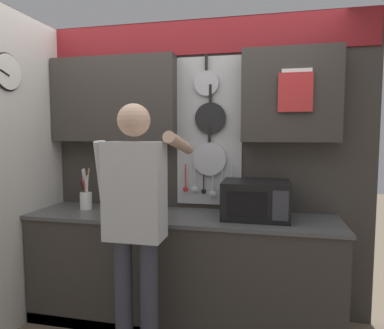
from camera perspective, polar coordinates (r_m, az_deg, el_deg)
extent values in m
plane|color=#756651|center=(3.11, -1.93, -24.68)|extent=(14.00, 14.00, 0.00)
cube|color=#38332D|center=(2.92, -1.96, -17.29)|extent=(2.45, 0.58, 0.87)
cube|color=#4C4C4C|center=(2.78, -1.98, -8.72)|extent=(2.48, 0.61, 0.03)
cube|color=#38332D|center=(3.02, -0.53, -0.47)|extent=(3.05, 0.04, 2.50)
cube|color=maroon|center=(3.09, -0.68, 20.41)|extent=(3.01, 0.02, 0.29)
cube|color=#38332D|center=(3.14, -12.99, 10.50)|extent=(1.13, 0.16, 0.73)
cube|color=#38332D|center=(2.85, 16.09, 11.02)|extent=(0.76, 0.16, 0.73)
cube|color=#B2B2B2|center=(2.94, 2.85, 5.49)|extent=(0.56, 0.01, 1.26)
cylinder|color=#B7B7BC|center=(2.95, 2.40, 13.39)|extent=(0.21, 0.02, 0.21)
cube|color=black|center=(2.97, 2.40, 16.66)|extent=(0.02, 0.02, 0.13)
cylinder|color=black|center=(2.92, 3.09, 7.69)|extent=(0.26, 0.02, 0.26)
cube|color=black|center=(2.93, 3.09, 11.75)|extent=(0.02, 0.02, 0.15)
cylinder|color=#B7B7BC|center=(2.92, 2.93, 0.93)|extent=(0.29, 0.02, 0.29)
cube|color=black|center=(2.91, 2.92, 5.02)|extent=(0.02, 0.02, 0.13)
cylinder|color=red|center=(2.98, -1.08, -1.90)|extent=(0.01, 0.01, 0.21)
ellipsoid|color=red|center=(2.99, -1.07, -4.15)|extent=(0.05, 0.01, 0.04)
cylinder|color=silver|center=(2.96, 0.43, -1.87)|extent=(0.01, 0.01, 0.20)
ellipsoid|color=silver|center=(2.98, 0.43, -4.11)|extent=(0.06, 0.01, 0.05)
cylinder|color=black|center=(2.95, 1.96, -2.12)|extent=(0.01, 0.01, 0.22)
ellipsoid|color=black|center=(2.96, 1.95, -4.50)|extent=(0.05, 0.01, 0.04)
cylinder|color=silver|center=(2.93, 3.50, -2.29)|extent=(0.01, 0.01, 0.23)
ellipsoid|color=silver|center=(2.95, 3.49, -4.89)|extent=(0.06, 0.01, 0.05)
cylinder|color=silver|center=(2.92, 5.06, -1.88)|extent=(0.01, 0.01, 0.19)
ellipsoid|color=silver|center=(2.93, 5.04, -3.99)|extent=(0.05, 0.01, 0.04)
cylinder|color=silver|center=(2.91, 6.62, -2.39)|extent=(0.01, 0.01, 0.24)
ellipsoid|color=silver|center=(2.93, 6.60, -5.02)|extent=(0.06, 0.01, 0.05)
cube|color=white|center=(2.77, 17.01, 12.06)|extent=(0.22, 0.02, 0.29)
cube|color=red|center=(2.75, 16.85, 11.47)|extent=(0.26, 0.02, 0.29)
cube|color=silver|center=(2.95, -28.64, -1.21)|extent=(0.04, 1.60, 2.50)
cylinder|color=white|center=(2.98, -28.36, 13.43)|extent=(0.02, 0.26, 0.26)
torus|color=black|center=(2.98, -28.42, 13.42)|extent=(0.02, 0.28, 0.28)
cube|color=black|center=(2.94, -28.75, 13.26)|extent=(0.01, 0.09, 0.04)
cube|color=black|center=(2.70, 10.59, -5.76)|extent=(0.51, 0.40, 0.29)
cube|color=black|center=(2.51, 9.15, -6.58)|extent=(0.28, 0.01, 0.18)
cube|color=#333338|center=(2.51, 14.54, -6.69)|extent=(0.11, 0.01, 0.22)
cube|color=brown|center=(2.92, -9.64, -6.09)|extent=(0.12, 0.16, 0.17)
cylinder|color=black|center=(2.88, -10.58, -3.67)|extent=(0.02, 0.03, 0.09)
cylinder|color=black|center=(2.88, -10.26, -3.91)|extent=(0.02, 0.03, 0.06)
cylinder|color=black|center=(2.87, -9.93, -3.83)|extent=(0.02, 0.03, 0.07)
cylinder|color=black|center=(2.86, -9.60, -4.02)|extent=(0.02, 0.03, 0.06)
cylinder|color=black|center=(2.86, -9.28, -3.90)|extent=(0.02, 0.03, 0.07)
cylinder|color=white|center=(3.12, -17.25, -5.80)|extent=(0.10, 0.10, 0.15)
cylinder|color=black|center=(3.11, -17.53, -4.37)|extent=(0.05, 0.05, 0.18)
cylinder|color=tan|center=(3.10, -17.03, -3.34)|extent=(0.04, 0.03, 0.30)
cylinder|color=silver|center=(3.09, -17.06, -3.93)|extent=(0.02, 0.04, 0.24)
cylinder|color=silver|center=(3.11, -17.45, -3.40)|extent=(0.07, 0.04, 0.29)
cylinder|color=red|center=(3.11, -17.33, -4.12)|extent=(0.05, 0.06, 0.21)
cylinder|color=silver|center=(3.09, -17.19, -3.35)|extent=(0.05, 0.03, 0.30)
cylinder|color=tan|center=(3.10, -17.33, -3.46)|extent=(0.02, 0.01, 0.29)
cylinder|color=#383842|center=(2.53, -11.28, -21.21)|extent=(0.12, 0.12, 0.85)
cylinder|color=#383842|center=(2.47, -7.15, -21.84)|extent=(0.12, 0.12, 0.85)
cube|color=#BCBCBC|center=(2.26, -9.51, -4.34)|extent=(0.38, 0.22, 0.64)
sphere|color=#DBAD8E|center=(2.24, -9.68, 7.30)|extent=(0.21, 0.21, 0.21)
cylinder|color=#BCBCBC|center=(2.38, -14.43, -2.99)|extent=(0.08, 0.19, 0.57)
cylinder|color=#DBAD8E|center=(2.43, -2.08, 3.48)|extent=(0.08, 0.57, 0.18)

